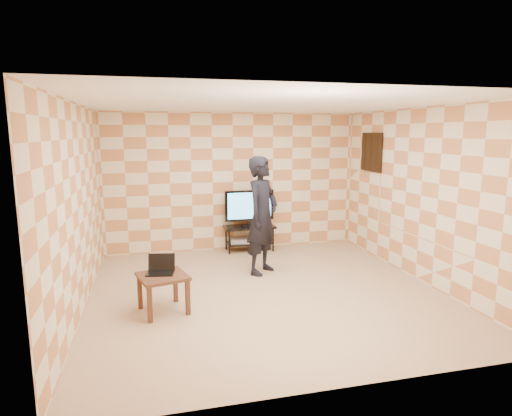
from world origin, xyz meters
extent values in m
plane|color=tan|center=(0.00, 0.00, 0.00)|extent=(5.00, 5.00, 0.00)
cube|color=beige|center=(0.00, 2.50, 1.35)|extent=(5.00, 0.02, 2.70)
cube|color=beige|center=(0.00, -2.50, 1.35)|extent=(5.00, 0.02, 2.70)
cube|color=beige|center=(-2.50, 0.00, 1.35)|extent=(0.02, 5.00, 2.70)
cube|color=beige|center=(2.50, 0.00, 1.35)|extent=(0.02, 5.00, 2.70)
cube|color=white|center=(0.00, 0.00, 2.70)|extent=(5.00, 5.00, 0.02)
cube|color=black|center=(2.47, 1.55, 1.95)|extent=(0.04, 0.72, 0.72)
cube|color=black|center=(2.47, 1.55, 1.95)|extent=(0.04, 0.03, 0.68)
cube|color=black|center=(2.47, 1.55, 1.95)|extent=(0.04, 0.68, 0.03)
cube|color=black|center=(0.27, 2.24, 0.48)|extent=(1.00, 0.45, 0.04)
cube|color=black|center=(0.27, 2.24, 0.16)|extent=(0.90, 0.40, 0.03)
cylinder|color=black|center=(-0.17, 2.06, 0.25)|extent=(0.03, 0.03, 0.50)
cylinder|color=black|center=(-0.17, 2.42, 0.25)|extent=(0.03, 0.03, 0.50)
cylinder|color=black|center=(0.71, 2.06, 0.25)|extent=(0.03, 0.03, 0.50)
cylinder|color=black|center=(0.71, 2.42, 0.25)|extent=(0.03, 0.03, 0.50)
cube|color=black|center=(0.27, 2.24, 0.52)|extent=(0.30, 0.20, 0.03)
cube|color=black|center=(0.27, 2.24, 0.57)|extent=(0.07, 0.05, 0.08)
cube|color=black|center=(0.27, 2.24, 0.91)|extent=(0.98, 0.11, 0.60)
cube|color=#4BB0E5|center=(0.27, 2.21, 0.91)|extent=(0.87, 0.05, 0.51)
cube|color=#ADADB0|center=(0.13, 2.27, 0.21)|extent=(0.50, 0.39, 0.08)
cube|color=silver|center=(0.54, 2.27, 0.20)|extent=(0.24, 0.18, 0.05)
cube|color=#341C11|center=(-1.48, -0.37, 0.48)|extent=(0.72, 0.72, 0.04)
cube|color=#341C11|center=(-1.65, -0.67, 0.23)|extent=(0.07, 0.07, 0.46)
cube|color=#341C11|center=(-1.78, -0.19, 0.23)|extent=(0.07, 0.07, 0.46)
cube|color=#341C11|center=(-1.18, -0.54, 0.23)|extent=(0.07, 0.07, 0.46)
cube|color=#341C11|center=(-1.31, -0.07, 0.23)|extent=(0.07, 0.07, 0.46)
cube|color=black|center=(-1.51, -0.31, 0.51)|extent=(0.39, 0.31, 0.02)
cube|color=black|center=(-1.48, -0.19, 0.62)|extent=(0.35, 0.12, 0.22)
imported|color=black|center=(0.17, 0.88, 0.97)|extent=(0.83, 0.83, 1.94)
camera|label=1|loc=(-1.57, -5.78, 2.31)|focal=30.00mm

